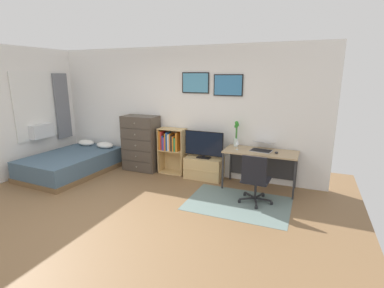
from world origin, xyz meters
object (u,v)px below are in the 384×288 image
computer_mouse (276,153)px  office_chair (255,178)px  wine_glass (237,143)px  tv_stand (204,168)px  desk (261,157)px  television (204,145)px  bamboo_vase (236,133)px  bookshelf (171,146)px  dresser (141,143)px  laptop (262,147)px  bed (73,163)px

computer_mouse → office_chair: bearing=-110.6°
office_chair → wine_glass: wine_glass is taller
tv_stand → desk: 1.22m
television → bamboo_vase: (0.64, 0.11, 0.27)m
bookshelf → television: bearing=-4.7°
bookshelf → wine_glass: size_ratio=5.55×
tv_stand → office_chair: bearing=-34.1°
office_chair → wine_glass: bearing=129.3°
wine_glass → dresser: bearing=176.0°
dresser → laptop: 2.70m
desk → computer_mouse: bearing=-23.9°
office_chair → bamboo_vase: (-0.56, 0.90, 0.54)m
bed → tv_stand: size_ratio=2.64×
dresser → tv_stand: 1.56m
bed → bamboo_vase: size_ratio=4.05×
desk → bed: bearing=-169.0°
bed → wine_glass: (3.53, 0.63, 0.65)m
desk → bamboo_vase: size_ratio=2.64×
laptop → desk: bearing=-159.7°
bamboo_vase → laptop: bearing=-11.3°
laptop → computer_mouse: size_ratio=4.44×
bed → laptop: 4.10m
office_chair → computer_mouse: 0.77m
computer_mouse → wine_glass: bearing=-178.8°
bamboo_vase → dresser: bearing=-177.4°
tv_stand → wine_glass: 0.99m
bed → television: television is taller
laptop → bamboo_vase: bamboo_vase is taller
laptop → bamboo_vase: 0.58m
bed → bookshelf: bearing=24.9°
television → computer_mouse: (1.45, -0.13, 0.03)m
tv_stand → computer_mouse: computer_mouse is taller
laptop → computer_mouse: bearing=-17.6°
bookshelf → desk: bookshelf is taller
dresser → wine_glass: bearing=-4.0°
dresser → laptop: bearing=-0.2°
tv_stand → office_chair: office_chair is taller
bookshelf → wine_glass: 1.55m
office_chair → laptop: size_ratio=1.86×
dresser → bookshelf: (0.73, 0.06, -0.01)m
television → computer_mouse: size_ratio=7.90×
tv_stand → desk: size_ratio=0.58×
wine_glass → office_chair: bearing=-53.7°
bookshelf → bamboo_vase: (1.43, 0.04, 0.39)m
dresser → bamboo_vase: 2.19m
office_chair → bamboo_vase: 1.19m
dresser → wine_glass: 2.26m
computer_mouse → bed: bearing=-171.4°
dresser → bookshelf: dresser is taller
office_chair → bamboo_vase: bearing=125.0°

